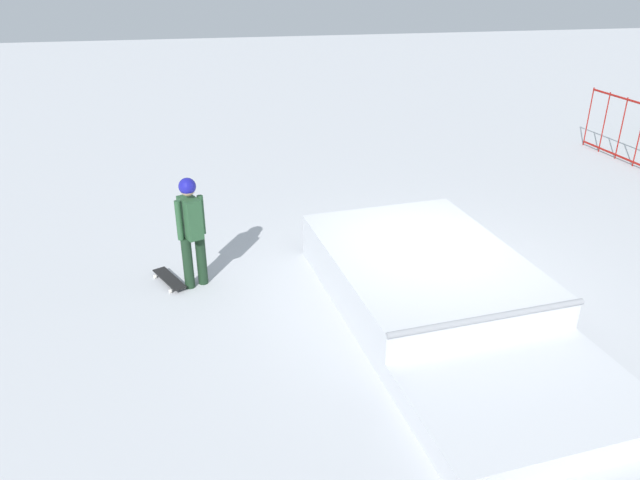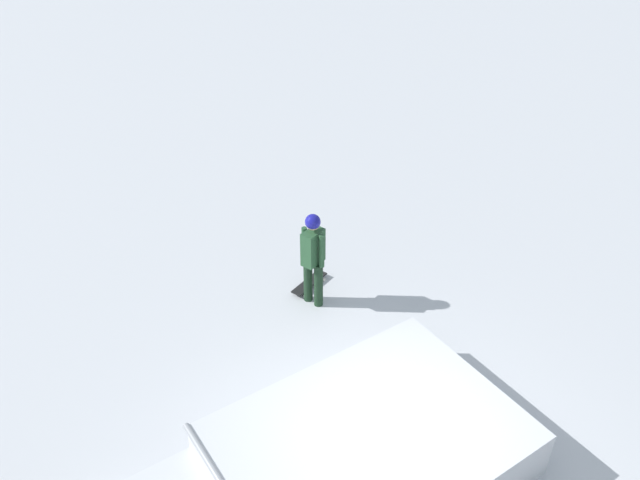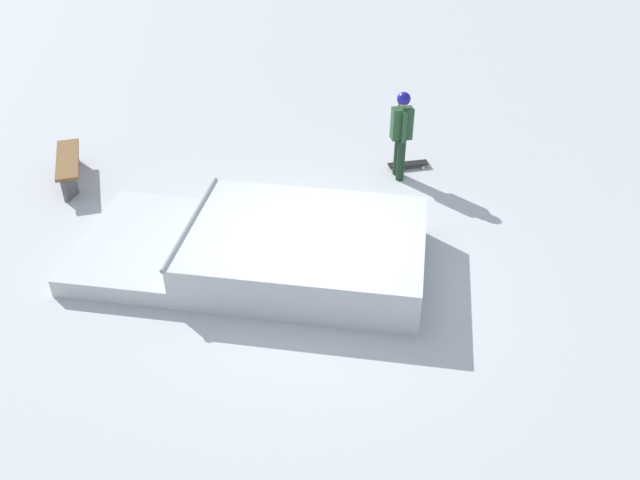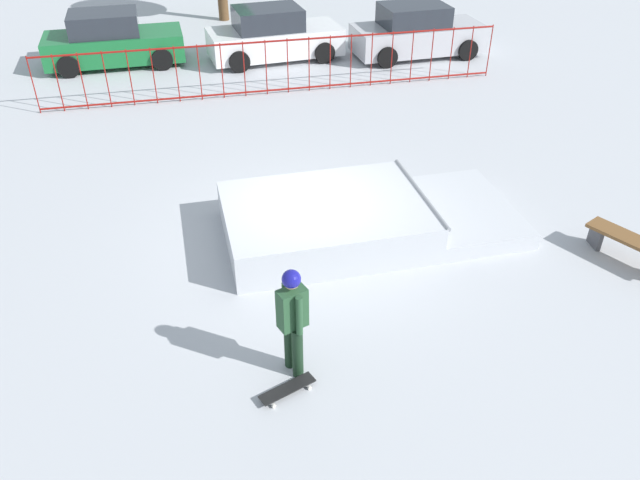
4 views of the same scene
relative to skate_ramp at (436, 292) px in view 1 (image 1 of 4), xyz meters
name	(u,v)px [view 1 (image 1 of 4)]	position (x,y,z in m)	size (l,w,h in m)	color
ground_plane	(424,283)	(-0.78, 0.13, -0.32)	(60.00, 60.00, 0.00)	#B7BABF
skate_ramp	(436,292)	(0.00, 0.00, 0.00)	(5.65, 3.17, 0.74)	silver
skater	(191,225)	(-1.37, -3.30, 0.69)	(0.44, 0.41, 1.73)	black
skateboard	(169,279)	(-1.51, -3.71, -0.24)	(0.81, 0.54, 0.09)	black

